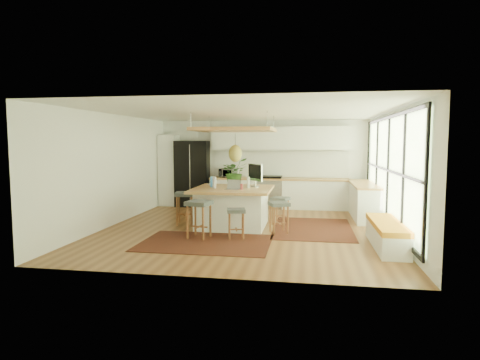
% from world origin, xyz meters
% --- Properties ---
extents(floor, '(7.00, 7.00, 0.00)m').
position_xyz_m(floor, '(0.00, 0.00, 0.00)').
color(floor, brown).
rests_on(floor, ground).
extents(ceiling, '(7.00, 7.00, 0.00)m').
position_xyz_m(ceiling, '(0.00, 0.00, 2.70)').
color(ceiling, white).
rests_on(ceiling, ground).
extents(wall_back, '(6.50, 0.00, 6.50)m').
position_xyz_m(wall_back, '(0.00, 3.50, 1.35)').
color(wall_back, white).
rests_on(wall_back, ground).
extents(wall_front, '(6.50, 0.00, 6.50)m').
position_xyz_m(wall_front, '(0.00, -3.50, 1.35)').
color(wall_front, white).
rests_on(wall_front, ground).
extents(wall_left, '(0.00, 7.00, 7.00)m').
position_xyz_m(wall_left, '(-3.25, 0.00, 1.35)').
color(wall_left, white).
rests_on(wall_left, ground).
extents(wall_right, '(0.00, 7.00, 7.00)m').
position_xyz_m(wall_right, '(3.25, 0.00, 1.35)').
color(wall_right, white).
rests_on(wall_right, ground).
extents(window_wall, '(0.10, 6.20, 2.60)m').
position_xyz_m(window_wall, '(3.22, 0.00, 1.40)').
color(window_wall, black).
rests_on(window_wall, wall_right).
extents(pantry, '(0.55, 0.60, 2.25)m').
position_xyz_m(pantry, '(-2.95, 3.18, 1.12)').
color(pantry, white).
rests_on(pantry, floor).
extents(back_counter_base, '(4.20, 0.60, 0.88)m').
position_xyz_m(back_counter_base, '(0.55, 3.18, 0.44)').
color(back_counter_base, white).
rests_on(back_counter_base, floor).
extents(back_counter_top, '(4.24, 0.64, 0.05)m').
position_xyz_m(back_counter_top, '(0.55, 3.18, 0.90)').
color(back_counter_top, '#AD763D').
rests_on(back_counter_top, back_counter_base).
extents(backsplash, '(4.20, 0.02, 0.80)m').
position_xyz_m(backsplash, '(0.55, 3.48, 1.35)').
color(backsplash, white).
rests_on(backsplash, wall_back).
extents(upper_cabinets, '(4.20, 0.34, 0.70)m').
position_xyz_m(upper_cabinets, '(0.55, 3.32, 2.15)').
color(upper_cabinets, white).
rests_on(upper_cabinets, wall_back).
extents(range, '(0.76, 0.62, 1.00)m').
position_xyz_m(range, '(0.30, 3.18, 0.50)').
color(range, '#A5A5AA').
rests_on(range, floor).
extents(right_counter_base, '(0.60, 2.50, 0.88)m').
position_xyz_m(right_counter_base, '(2.93, 2.00, 0.44)').
color(right_counter_base, white).
rests_on(right_counter_base, floor).
extents(right_counter_top, '(0.64, 2.54, 0.05)m').
position_xyz_m(right_counter_top, '(2.93, 2.00, 0.90)').
color(right_counter_top, '#AD763D').
rests_on(right_counter_top, right_counter_base).
extents(window_bench, '(0.52, 2.00, 0.50)m').
position_xyz_m(window_bench, '(2.95, -1.20, 0.25)').
color(window_bench, white).
rests_on(window_bench, floor).
extents(ceiling_panel, '(1.86, 1.86, 0.80)m').
position_xyz_m(ceiling_panel, '(-0.30, 0.40, 2.05)').
color(ceiling_panel, '#AD763D').
rests_on(ceiling_panel, ceiling).
extents(rug_near, '(2.60, 1.80, 0.01)m').
position_xyz_m(rug_near, '(-0.58, -1.45, 0.01)').
color(rug_near, black).
rests_on(rug_near, floor).
extents(rug_right, '(1.80, 2.60, 0.01)m').
position_xyz_m(rug_right, '(1.57, 0.29, 0.01)').
color(rug_right, black).
rests_on(rug_right, floor).
extents(fridge, '(1.08, 0.87, 2.06)m').
position_xyz_m(fridge, '(-2.17, 3.20, 0.93)').
color(fridge, black).
rests_on(fridge, floor).
extents(island, '(1.85, 1.85, 0.93)m').
position_xyz_m(island, '(-0.34, 0.26, 0.47)').
color(island, '#AD763D').
rests_on(island, floor).
extents(stool_near_left, '(0.55, 0.55, 0.79)m').
position_xyz_m(stool_near_left, '(-0.81, -1.07, 0.35)').
color(stool_near_left, '#3D4243').
rests_on(stool_near_left, floor).
extents(stool_near_right, '(0.45, 0.45, 0.63)m').
position_xyz_m(stool_near_right, '(-0.03, -0.98, 0.35)').
color(stool_near_right, '#3D4243').
rests_on(stool_near_right, floor).
extents(stool_right_front, '(0.53, 0.53, 0.69)m').
position_xyz_m(stool_right_front, '(0.81, -0.29, 0.35)').
color(stool_right_front, '#3D4243').
rests_on(stool_right_front, floor).
extents(stool_right_back, '(0.49, 0.49, 0.67)m').
position_xyz_m(stool_right_back, '(0.78, 0.69, 0.35)').
color(stool_right_back, '#3D4243').
rests_on(stool_right_back, floor).
extents(stool_left_side, '(0.54, 0.54, 0.79)m').
position_xyz_m(stool_left_side, '(-1.54, 0.32, 0.35)').
color(stool_left_side, '#3D4243').
rests_on(stool_left_side, floor).
extents(laptop, '(0.37, 0.39, 0.24)m').
position_xyz_m(laptop, '(-0.28, -0.09, 1.05)').
color(laptop, '#A5A5AA').
rests_on(laptop, island).
extents(monitor, '(0.56, 0.62, 0.57)m').
position_xyz_m(monitor, '(0.16, 0.61, 1.19)').
color(monitor, '#A5A5AA').
rests_on(monitor, island).
extents(microwave, '(0.56, 0.41, 0.34)m').
position_xyz_m(microwave, '(-1.02, 3.16, 1.09)').
color(microwave, '#A5A5AA').
rests_on(microwave, back_counter_top).
extents(island_plant, '(0.83, 0.87, 0.55)m').
position_xyz_m(island_plant, '(-0.37, 0.75, 1.20)').
color(island_plant, '#1E4C19').
rests_on(island_plant, island).
extents(island_bowl, '(0.24, 0.24, 0.05)m').
position_xyz_m(island_bowl, '(-0.97, 0.71, 0.95)').
color(island_bowl, silver).
rests_on(island_bowl, island).
extents(island_bottle_0, '(0.07, 0.07, 0.19)m').
position_xyz_m(island_bottle_0, '(-0.89, 0.36, 1.03)').
color(island_bottle_0, '#3070C3').
rests_on(island_bottle_0, island).
extents(island_bottle_1, '(0.07, 0.07, 0.19)m').
position_xyz_m(island_bottle_1, '(-0.74, 0.11, 1.03)').
color(island_bottle_1, silver).
rests_on(island_bottle_1, island).
extents(island_bottle_2, '(0.07, 0.07, 0.19)m').
position_xyz_m(island_bottle_2, '(-0.09, -0.04, 1.03)').
color(island_bottle_2, '#A7373C').
rests_on(island_bottle_2, island).
extents(island_bottle_3, '(0.07, 0.07, 0.19)m').
position_xyz_m(island_bottle_3, '(0.01, 0.31, 1.03)').
color(island_bottle_3, silver).
rests_on(island_bottle_3, island).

